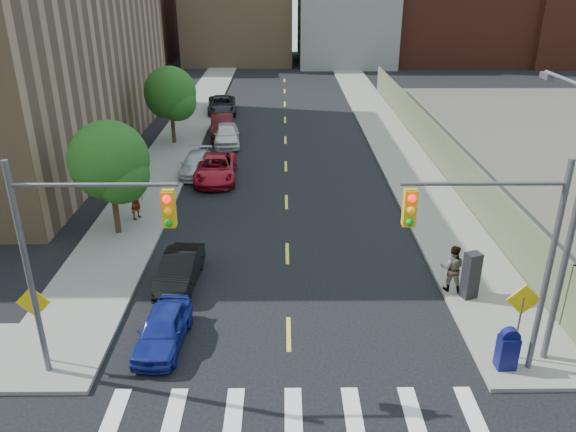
{
  "coord_description": "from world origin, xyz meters",
  "views": [
    {
      "loc": [
        -0.17,
        -8.12,
        11.62
      ],
      "look_at": [
        0.03,
        13.6,
        2.0
      ],
      "focal_mm": 35.0,
      "sensor_mm": 36.0,
      "label": 1
    }
  ],
  "objects_px": {
    "parked_car_red": "(216,168)",
    "pedestrian_west": "(135,201)",
    "parked_car_black": "(180,269)",
    "payphone": "(471,275)",
    "parked_car_grey": "(222,105)",
    "mailbox": "(508,349)",
    "parked_car_white": "(227,135)",
    "parked_car_silver": "(196,164)",
    "parked_car_blue": "(163,329)",
    "pedestrian_east": "(452,268)",
    "parked_car_maroon": "(222,125)"
  },
  "relations": [
    {
      "from": "parked_car_grey",
      "to": "parked_car_black",
      "type": "bearing_deg",
      "value": -93.18
    },
    {
      "from": "payphone",
      "to": "pedestrian_west",
      "type": "relative_size",
      "value": 0.99
    },
    {
      "from": "payphone",
      "to": "parked_car_black",
      "type": "bearing_deg",
      "value": 153.12
    },
    {
      "from": "pedestrian_west",
      "to": "pedestrian_east",
      "type": "height_order",
      "value": "pedestrian_east"
    },
    {
      "from": "parked_car_maroon",
      "to": "parked_car_red",
      "type": "bearing_deg",
      "value": -92.03
    },
    {
      "from": "parked_car_blue",
      "to": "payphone",
      "type": "relative_size",
      "value": 1.94
    },
    {
      "from": "mailbox",
      "to": "payphone",
      "type": "distance_m",
      "value": 4.14
    },
    {
      "from": "parked_car_blue",
      "to": "parked_car_red",
      "type": "bearing_deg",
      "value": 94.04
    },
    {
      "from": "parked_car_black",
      "to": "payphone",
      "type": "xyz_separation_m",
      "value": [
        11.17,
        -1.34,
        0.45
      ]
    },
    {
      "from": "parked_car_white",
      "to": "parked_car_silver",
      "type": "bearing_deg",
      "value": -107.36
    },
    {
      "from": "parked_car_blue",
      "to": "parked_car_red",
      "type": "relative_size",
      "value": 0.7
    },
    {
      "from": "parked_car_blue",
      "to": "parked_car_grey",
      "type": "distance_m",
      "value": 33.03
    },
    {
      "from": "pedestrian_east",
      "to": "parked_car_maroon",
      "type": "bearing_deg",
      "value": -49.28
    },
    {
      "from": "parked_car_blue",
      "to": "parked_car_grey",
      "type": "relative_size",
      "value": 0.69
    },
    {
      "from": "parked_car_black",
      "to": "parked_car_red",
      "type": "height_order",
      "value": "parked_car_red"
    },
    {
      "from": "parked_car_blue",
      "to": "pedestrian_west",
      "type": "xyz_separation_m",
      "value": [
        -3.28,
        10.1,
        0.47
      ]
    },
    {
      "from": "parked_car_red",
      "to": "pedestrian_west",
      "type": "relative_size",
      "value": 2.77
    },
    {
      "from": "parked_car_white",
      "to": "payphone",
      "type": "xyz_separation_m",
      "value": [
        11.07,
        -20.67,
        0.31
      ]
    },
    {
      "from": "parked_car_black",
      "to": "parked_car_maroon",
      "type": "bearing_deg",
      "value": 94.84
    },
    {
      "from": "parked_car_red",
      "to": "parked_car_grey",
      "type": "distance_m",
      "value": 16.94
    },
    {
      "from": "parked_car_white",
      "to": "payphone",
      "type": "bearing_deg",
      "value": -67.31
    },
    {
      "from": "parked_car_grey",
      "to": "payphone",
      "type": "relative_size",
      "value": 2.81
    },
    {
      "from": "parked_car_red",
      "to": "parked_car_grey",
      "type": "relative_size",
      "value": 0.99
    },
    {
      "from": "parked_car_silver",
      "to": "pedestrian_east",
      "type": "relative_size",
      "value": 2.27
    },
    {
      "from": "parked_car_blue",
      "to": "payphone",
      "type": "bearing_deg",
      "value": 17.57
    },
    {
      "from": "parked_car_silver",
      "to": "parked_car_maroon",
      "type": "height_order",
      "value": "parked_car_maroon"
    },
    {
      "from": "parked_car_blue",
      "to": "parked_car_silver",
      "type": "xyz_separation_m",
      "value": [
        -1.3,
        17.17,
        0.01
      ]
    },
    {
      "from": "parked_car_white",
      "to": "parked_car_grey",
      "type": "xyz_separation_m",
      "value": [
        -1.3,
        9.67,
        -0.04
      ]
    },
    {
      "from": "parked_car_blue",
      "to": "parked_car_red",
      "type": "distance_m",
      "value": 16.11
    },
    {
      "from": "parked_car_blue",
      "to": "mailbox",
      "type": "height_order",
      "value": "mailbox"
    },
    {
      "from": "mailbox",
      "to": "pedestrian_west",
      "type": "distance_m",
      "value": 18.35
    },
    {
      "from": "parked_car_white",
      "to": "payphone",
      "type": "distance_m",
      "value": 23.45
    },
    {
      "from": "parked_car_blue",
      "to": "pedestrian_east",
      "type": "xyz_separation_m",
      "value": [
        10.5,
        3.19,
        0.48
      ]
    },
    {
      "from": "mailbox",
      "to": "pedestrian_east",
      "type": "bearing_deg",
      "value": 92.82
    },
    {
      "from": "parked_car_white",
      "to": "parked_car_maroon",
      "type": "bearing_deg",
      "value": 96.79
    },
    {
      "from": "parked_car_black",
      "to": "mailbox",
      "type": "relative_size",
      "value": 2.63
    },
    {
      "from": "payphone",
      "to": "pedestrian_east",
      "type": "bearing_deg",
      "value": 116.87
    },
    {
      "from": "parked_car_maroon",
      "to": "pedestrian_east",
      "type": "distance_m",
      "value": 25.18
    },
    {
      "from": "parked_car_blue",
      "to": "parked_car_grey",
      "type": "xyz_separation_m",
      "value": [
        -1.3,
        33.0,
        0.11
      ]
    },
    {
      "from": "pedestrian_west",
      "to": "payphone",
      "type": "bearing_deg",
      "value": -93.12
    },
    {
      "from": "parked_car_silver",
      "to": "mailbox",
      "type": "height_order",
      "value": "mailbox"
    },
    {
      "from": "parked_car_black",
      "to": "parked_car_maroon",
      "type": "xyz_separation_m",
      "value": [
        -0.44,
        21.81,
        0.15
      ]
    },
    {
      "from": "parked_car_grey",
      "to": "mailbox",
      "type": "height_order",
      "value": "mailbox"
    },
    {
      "from": "parked_car_maroon",
      "to": "payphone",
      "type": "distance_m",
      "value": 25.91
    },
    {
      "from": "parked_car_white",
      "to": "parked_car_maroon",
      "type": "height_order",
      "value": "parked_car_maroon"
    },
    {
      "from": "parked_car_blue",
      "to": "parked_car_maroon",
      "type": "height_order",
      "value": "parked_car_maroon"
    },
    {
      "from": "parked_car_blue",
      "to": "parked_car_black",
      "type": "distance_m",
      "value": 4.01
    },
    {
      "from": "parked_car_red",
      "to": "mailbox",
      "type": "bearing_deg",
      "value": -61.21
    },
    {
      "from": "parked_car_grey",
      "to": "mailbox",
      "type": "xyz_separation_m",
      "value": [
        12.26,
        -34.47,
        0.13
      ]
    },
    {
      "from": "parked_car_black",
      "to": "parked_car_grey",
      "type": "relative_size",
      "value": 0.73
    }
  ]
}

